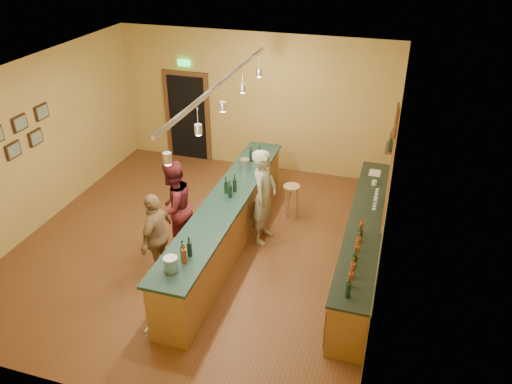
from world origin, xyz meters
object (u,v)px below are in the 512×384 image
(customer_a, at_px, (174,207))
(customer_b, at_px, (157,236))
(back_counter, at_px, (364,243))
(bar_stool, at_px, (291,192))
(bartender, at_px, (264,197))
(tasting_bar, at_px, (227,221))

(customer_a, height_order, customer_b, customer_a)
(back_counter, height_order, customer_a, customer_a)
(customer_a, xyz_separation_m, bar_stool, (1.74, 1.71, -0.33))
(back_counter, bearing_deg, customer_b, -159.48)
(customer_b, bearing_deg, bartender, 139.29)
(back_counter, distance_m, customer_a, 3.37)
(tasting_bar, distance_m, customer_a, 0.97)
(bartender, bearing_deg, tasting_bar, 135.01)
(back_counter, height_order, tasting_bar, tasting_bar)
(back_counter, xyz_separation_m, bar_stool, (-1.58, 1.28, 0.06))
(bar_stool, bearing_deg, bartender, -107.00)
(bar_stool, bearing_deg, tasting_bar, -120.11)
(back_counter, distance_m, bartender, 1.95)
(tasting_bar, relative_size, bar_stool, 7.39)
(tasting_bar, height_order, bar_stool, tasting_bar)
(back_counter, relative_size, bartender, 2.47)
(tasting_bar, xyz_separation_m, bartender, (0.55, 0.49, 0.32))
(tasting_bar, distance_m, bartender, 0.80)
(tasting_bar, height_order, customer_a, customer_a)
(customer_b, bearing_deg, back_counter, 112.00)
(customer_b, bearing_deg, tasting_bar, 142.60)
(back_counter, distance_m, tasting_bar, 2.43)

